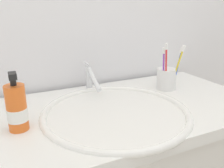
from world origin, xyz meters
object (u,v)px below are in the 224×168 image
at_px(toothbrush_red, 166,64).
at_px(soap_dispenser, 17,108).
at_px(toothbrush_yellow, 178,65).
at_px(toothbrush_blue, 178,66).
at_px(toothbrush_cup, 166,79).
at_px(faucet, 91,78).
at_px(toothbrush_purple, 164,66).

height_order(toothbrush_red, soap_dispenser, toothbrush_red).
distance_m(toothbrush_yellow, soap_dispenser, 0.62).
xyz_separation_m(toothbrush_red, toothbrush_blue, (0.05, -0.01, -0.01)).
height_order(toothbrush_cup, toothbrush_yellow, toothbrush_yellow).
distance_m(faucet, toothbrush_red, 0.31).
xyz_separation_m(faucet, toothbrush_red, (0.27, -0.13, 0.06)).
bearing_deg(faucet, toothbrush_blue, -24.74).
bearing_deg(toothbrush_purple, soap_dispenser, -171.06).
bearing_deg(faucet, toothbrush_yellow, -25.31).
relative_size(faucet, toothbrush_cup, 1.80).
bearing_deg(soap_dispenser, toothbrush_yellow, 5.94).
xyz_separation_m(faucet, toothbrush_yellow, (0.32, -0.15, 0.05)).
bearing_deg(soap_dispenser, faucet, 35.67).
bearing_deg(toothbrush_cup, soap_dispenser, -170.04).
bearing_deg(faucet, toothbrush_cup, -20.16).
relative_size(toothbrush_yellow, soap_dispenser, 1.10).
distance_m(toothbrush_cup, toothbrush_purple, 0.07).
xyz_separation_m(toothbrush_purple, toothbrush_blue, (0.05, -0.02, 0.00)).
relative_size(faucet, toothbrush_red, 0.80).
bearing_deg(faucet, toothbrush_purple, -25.27).
relative_size(faucet, toothbrush_blue, 0.87).
xyz_separation_m(faucet, toothbrush_blue, (0.32, -0.15, 0.05)).
bearing_deg(soap_dispenser, toothbrush_cup, 9.96).
distance_m(toothbrush_red, toothbrush_blue, 0.05).
bearing_deg(toothbrush_cup, toothbrush_yellow, -64.56).
bearing_deg(faucet, toothbrush_red, -26.45).
distance_m(faucet, toothbrush_blue, 0.36).
xyz_separation_m(toothbrush_red, toothbrush_yellow, (0.05, -0.02, -0.00)).
bearing_deg(toothbrush_purple, toothbrush_red, -62.17).
distance_m(toothbrush_cup, toothbrush_yellow, 0.08).
bearing_deg(toothbrush_blue, toothbrush_yellow, -137.76).
height_order(toothbrush_purple, toothbrush_red, toothbrush_red).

